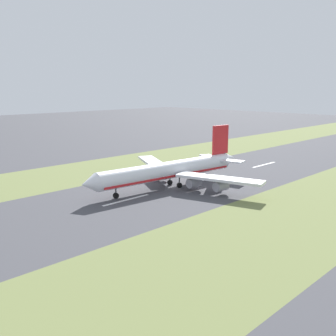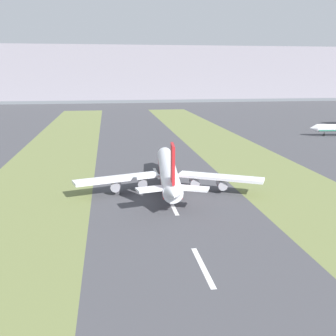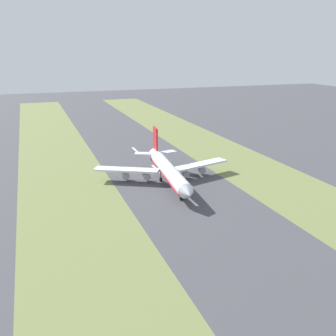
# 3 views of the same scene
# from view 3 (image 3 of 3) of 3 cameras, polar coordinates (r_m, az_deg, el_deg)

# --- Properties ---
(ground_plane) EXTENTS (800.00, 800.00, 0.00)m
(ground_plane) POSITION_cam_3_polar(r_m,az_deg,el_deg) (177.08, 0.39, -2.02)
(ground_plane) COLOR #424247
(grass_median_west) EXTENTS (40.00, 600.00, 0.01)m
(grass_median_west) POSITION_cam_3_polar(r_m,az_deg,el_deg) (196.32, 12.83, -0.53)
(grass_median_west) COLOR olive
(grass_median_west) RESTS_ON ground
(grass_median_east) EXTENTS (40.00, 600.00, 0.01)m
(grass_median_east) POSITION_cam_3_polar(r_m,az_deg,el_deg) (167.99, -14.22, -3.64)
(grass_median_east) COLOR olive
(grass_median_east) RESTS_ON ground
(centreline_dash_near) EXTENTS (1.20, 18.00, 0.01)m
(centreline_dash_near) POSITION_cam_3_polar(r_m,az_deg,el_deg) (231.04, -4.62, 2.49)
(centreline_dash_near) COLOR silver
(centreline_dash_near) RESTS_ON ground
(centreline_dash_mid) EXTENTS (1.20, 18.00, 0.01)m
(centreline_dash_mid) POSITION_cam_3_polar(r_m,az_deg,el_deg) (194.12, -1.52, -0.30)
(centreline_dash_mid) COLOR silver
(centreline_dash_mid) RESTS_ON ground
(centreline_dash_far) EXTENTS (1.20, 18.00, 0.01)m
(centreline_dash_far) POSITION_cam_3_polar(r_m,az_deg,el_deg) (158.70, 3.00, -4.35)
(centreline_dash_far) COLOR silver
(centreline_dash_far) RESTS_ON ground
(airplane_main_jet) EXTENTS (63.82, 67.22, 20.20)m
(airplane_main_jet) POSITION_cam_3_polar(r_m,az_deg,el_deg) (175.52, -0.15, -0.13)
(airplane_main_jet) COLOR silver
(airplane_main_jet) RESTS_ON ground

